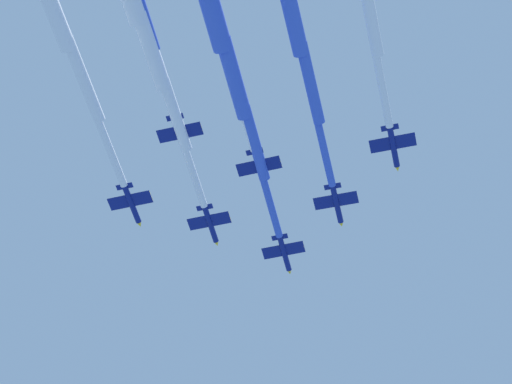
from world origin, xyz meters
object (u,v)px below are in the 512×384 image
jet_starboard_mid (50,3)px  jet_lead (233,77)px  jet_starboard_inner (290,10)px  jet_port_inner (150,50)px

jet_starboard_mid → jet_lead: bearing=124.7°
jet_starboard_inner → jet_starboard_mid: size_ratio=0.97×
jet_port_inner → jet_starboard_mid: jet_port_inner is taller
jet_port_inner → jet_starboard_inner: jet_port_inner is taller
jet_lead → jet_starboard_inner: bearing=45.9°
jet_lead → jet_port_inner: jet_port_inner is taller
jet_lead → jet_port_inner: bearing=-62.2°
jet_port_inner → jet_starboard_inner: (4.27, 25.11, -2.13)m
jet_lead → jet_starboard_mid: size_ratio=0.97×
jet_starboard_inner → jet_starboard_mid: jet_starboard_inner is taller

